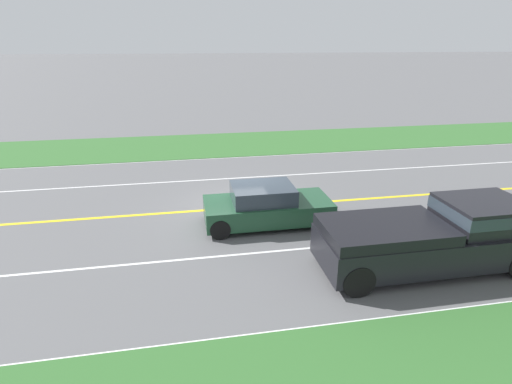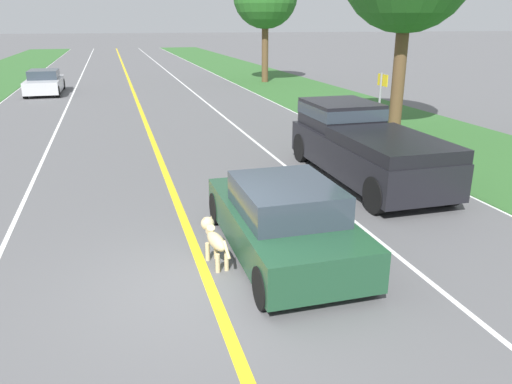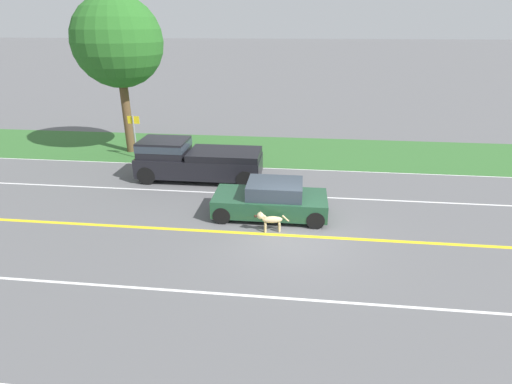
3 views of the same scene
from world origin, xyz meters
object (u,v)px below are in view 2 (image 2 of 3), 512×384
Objects in this scene: dog at (214,238)px; pickup_truck at (362,143)px; ego_car at (283,220)px; oncoming_car at (44,83)px; street_sign at (380,98)px.

pickup_truck reaches higher than dog.
pickup_truck is at bearing 47.68° from ego_car.
dog is (-1.28, -0.03, -0.18)m from ego_car.
pickup_truck reaches higher than oncoming_car.
dog is at bearing -133.72° from street_sign.
street_sign reaches higher than pickup_truck.
pickup_truck reaches higher than ego_car.
oncoming_car is 1.97× the size of street_sign.
ego_car is 5.32m from pickup_truck.
ego_car is 10.13m from street_sign.
oncoming_car is at bearing 92.91° from dog.
dog is at bearing -178.60° from ego_car.
dog is 25.05m from oncoming_car.
oncoming_car is (-5.31, 24.49, 0.18)m from dog.
pickup_truck is at bearing 29.86° from dog.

